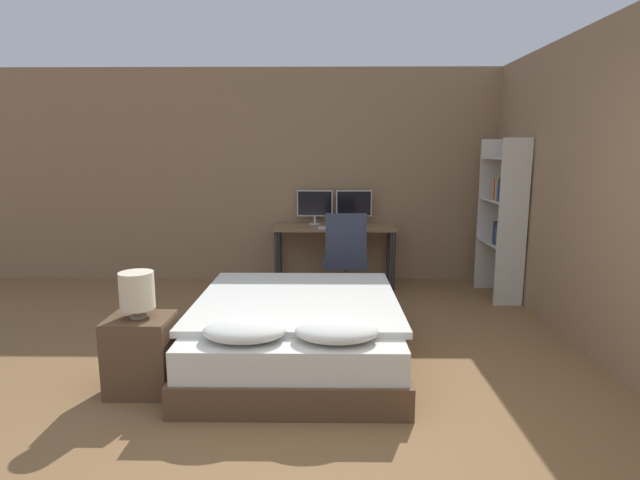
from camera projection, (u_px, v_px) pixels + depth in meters
ground_plane at (329, 456)px, 2.77m from camera, size 20.00×20.00×0.00m
wall_back at (328, 176)px, 6.42m from camera, size 12.00×0.06×2.70m
wall_side_right at (601, 192)px, 3.98m from camera, size 0.06×12.00×2.70m
bed at (297, 331)px, 4.00m from camera, size 1.61×1.93×0.57m
nightstand at (141, 354)px, 3.49m from camera, size 0.43×0.37×0.54m
bedside_lamp at (137, 291)px, 3.41m from camera, size 0.23×0.23×0.32m
desk at (334, 234)px, 6.18m from camera, size 1.51×0.58×0.76m
monitor_left at (315, 205)px, 6.31m from camera, size 0.45×0.16×0.43m
monitor_right at (354, 205)px, 6.30m from camera, size 0.45×0.16×0.43m
keyboard at (335, 228)px, 5.98m from camera, size 0.40×0.13×0.02m
computer_mouse at (359, 227)px, 5.97m from camera, size 0.07×0.05×0.04m
office_chair at (345, 266)px, 5.57m from camera, size 0.52×0.52×1.02m
bookshelf at (504, 212)px, 5.58m from camera, size 0.31×0.75×1.81m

